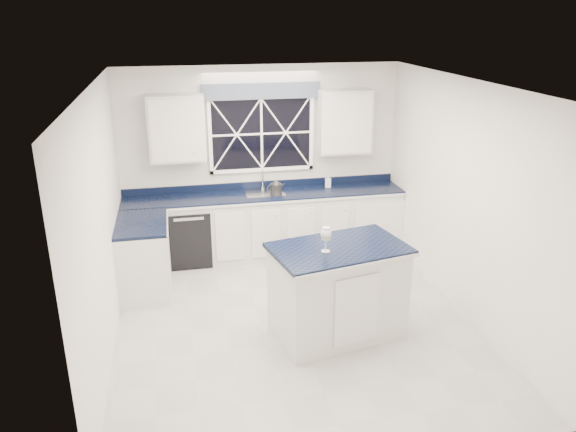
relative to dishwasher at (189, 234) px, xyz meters
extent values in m
plane|color=#ACACA8|center=(1.10, -1.95, -0.41)|extent=(4.50, 4.50, 0.00)
cube|color=white|center=(1.10, 0.30, 0.94)|extent=(4.00, 0.10, 2.70)
cube|color=silver|center=(1.10, 0.00, 0.04)|extent=(3.98, 0.60, 0.90)
cube|color=silver|center=(-0.60, -0.80, 0.04)|extent=(0.60, 1.00, 0.90)
cube|color=black|center=(1.10, 0.00, 0.51)|extent=(3.98, 0.64, 0.04)
cube|color=black|center=(0.00, 0.00, 0.00)|extent=(0.60, 0.58, 0.82)
cube|color=black|center=(1.10, 0.27, 1.34)|extent=(1.40, 0.02, 1.00)
cube|color=slate|center=(1.10, 0.21, 1.94)|extent=(1.65, 0.04, 0.22)
cube|color=silver|center=(-0.07, 0.13, 1.49)|extent=(0.75, 0.34, 0.90)
cube|color=silver|center=(2.28, 0.13, 1.49)|extent=(0.75, 0.34, 0.90)
cylinder|color=#B8B8BA|center=(1.10, 0.22, 0.55)|extent=(0.05, 0.05, 0.04)
cylinder|color=#B8B8BA|center=(1.10, 0.22, 0.69)|extent=(0.02, 0.02, 0.28)
cylinder|color=#B8B8BA|center=(1.10, 0.13, 0.82)|extent=(0.02, 0.18, 0.02)
cube|color=silver|center=(1.51, -2.28, 0.09)|extent=(1.47, 1.04, 1.01)
cube|color=black|center=(1.51, -2.28, 0.62)|extent=(1.55, 1.12, 0.04)
cube|color=#A2A29E|center=(1.71, -0.60, -0.40)|extent=(1.41, 0.86, 0.01)
cube|color=black|center=(1.71, -0.60, -0.39)|extent=(1.25, 0.71, 0.01)
cylinder|color=#2D2D2F|center=(1.26, 0.01, 0.60)|extent=(0.20, 0.20, 0.14)
cone|color=#2D2D2F|center=(1.26, 0.01, 0.70)|extent=(0.17, 0.17, 0.06)
torus|color=#2D2D2F|center=(1.17, -0.01, 0.61)|extent=(0.11, 0.04, 0.11)
cylinder|color=#2D2D2F|center=(1.35, 0.03, 0.62)|extent=(0.07, 0.03, 0.09)
cylinder|color=silver|center=(1.33, -2.38, 0.65)|extent=(0.09, 0.09, 0.01)
cylinder|color=silver|center=(1.33, -2.38, 0.72)|extent=(0.01, 0.01, 0.14)
ellipsoid|color=silver|center=(1.33, -2.38, 0.84)|extent=(0.11, 0.11, 0.14)
cylinder|color=#CBC56B|center=(1.33, -2.38, 0.81)|extent=(0.09, 0.09, 0.06)
imported|color=silver|center=(2.06, 0.13, 0.62)|extent=(0.10, 0.11, 0.19)
camera|label=1|loc=(-0.12, -7.49, 3.00)|focal=35.00mm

